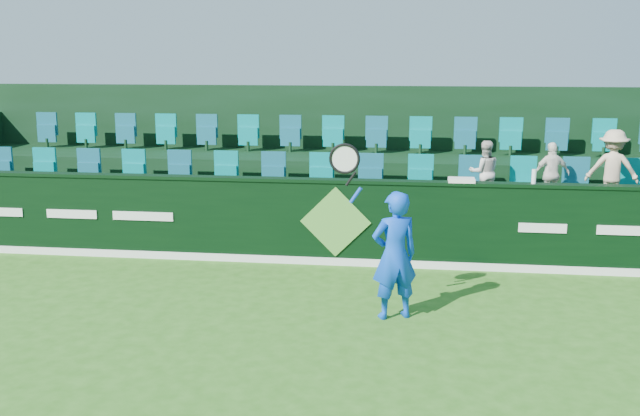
# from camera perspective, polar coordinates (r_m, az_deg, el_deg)

# --- Properties ---
(ground) EXTENTS (60.00, 60.00, 0.00)m
(ground) POSITION_cam_1_polar(r_m,az_deg,el_deg) (7.56, -2.03, -13.09)
(ground) COLOR #296217
(ground) RESTS_ON ground
(sponsor_hoarding) EXTENTS (16.00, 0.25, 1.35)m
(sponsor_hoarding) POSITION_cam_1_polar(r_m,az_deg,el_deg) (11.10, 1.33, -1.12)
(sponsor_hoarding) COLOR black
(sponsor_hoarding) RESTS_ON ground
(stand_tier_front) EXTENTS (16.00, 2.00, 0.80)m
(stand_tier_front) POSITION_cam_1_polar(r_m,az_deg,el_deg) (12.23, 1.86, -1.19)
(stand_tier_front) COLOR black
(stand_tier_front) RESTS_ON ground
(stand_tier_back) EXTENTS (16.00, 1.80, 1.30)m
(stand_tier_back) POSITION_cam_1_polar(r_m,az_deg,el_deg) (14.03, 2.62, 1.59)
(stand_tier_back) COLOR black
(stand_tier_back) RESTS_ON ground
(stand_rear) EXTENTS (16.00, 4.10, 2.60)m
(stand_rear) POSITION_cam_1_polar(r_m,az_deg,el_deg) (14.38, 2.79, 4.13)
(stand_rear) COLOR black
(stand_rear) RESTS_ON ground
(seat_row_front) EXTENTS (13.50, 0.50, 0.60)m
(seat_row_front) POSITION_cam_1_polar(r_m,az_deg,el_deg) (12.48, 2.06, 2.36)
(seat_row_front) COLOR #13586C
(seat_row_front) RESTS_ON stand_tier_front
(seat_row_back) EXTENTS (13.50, 0.50, 0.60)m
(seat_row_back) POSITION_cam_1_polar(r_m,az_deg,el_deg) (14.18, 2.76, 5.58)
(seat_row_back) COLOR #13586C
(seat_row_back) RESTS_ON stand_tier_back
(tennis_player) EXTENTS (1.22, 0.59, 2.27)m
(tennis_player) POSITION_cam_1_polar(r_m,az_deg,el_deg) (8.83, 5.91, -3.66)
(tennis_player) COLOR blue
(tennis_player) RESTS_ON ground
(spectator_left) EXTENTS (0.56, 0.47, 1.05)m
(spectator_left) POSITION_cam_1_polar(r_m,az_deg,el_deg) (12.08, 13.00, 2.81)
(spectator_left) COLOR beige
(spectator_left) RESTS_ON stand_tier_front
(spectator_middle) EXTENTS (0.65, 0.40, 1.04)m
(spectator_middle) POSITION_cam_1_polar(r_m,az_deg,el_deg) (12.23, 18.03, 2.61)
(spectator_middle) COLOR white
(spectator_middle) RESTS_ON stand_tier_front
(spectator_right) EXTENTS (0.89, 0.61, 1.26)m
(spectator_right) POSITION_cam_1_polar(r_m,az_deg,el_deg) (12.42, 22.35, 2.94)
(spectator_right) COLOR #CBB28F
(spectator_right) RESTS_ON stand_tier_front
(towel) EXTENTS (0.39, 0.26, 0.06)m
(towel) POSITION_cam_1_polar(r_m,az_deg,el_deg) (10.93, 11.25, 2.21)
(towel) COLOR white
(towel) RESTS_ON sponsor_hoarding
(drinks_bottle) EXTENTS (0.07, 0.07, 0.22)m
(drinks_bottle) POSITION_cam_1_polar(r_m,az_deg,el_deg) (11.04, 16.74, 2.44)
(drinks_bottle) COLOR white
(drinks_bottle) RESTS_ON sponsor_hoarding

